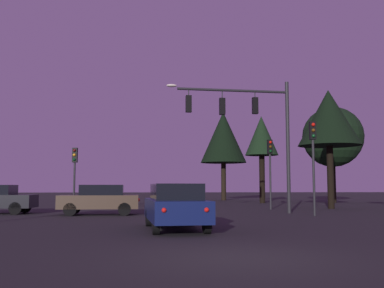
{
  "coord_description": "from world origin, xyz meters",
  "views": [
    {
      "loc": [
        -1.77,
        -9.13,
        1.42
      ],
      "look_at": [
        0.55,
        15.46,
        3.75
      ],
      "focal_mm": 42.51,
      "sensor_mm": 36.0,
      "label": 1
    }
  ],
  "objects": [
    {
      "name": "car_nearside_lane",
      "position": [
        -0.89,
        6.09,
        0.8
      ],
      "size": [
        2.07,
        4.67,
        1.52
      ],
      "color": "#0F1947",
      "rests_on": "ground"
    },
    {
      "name": "tree_right_cluster",
      "position": [
        8.14,
        30.13,
        5.83
      ],
      "size": [
        2.93,
        2.93,
        7.7
      ],
      "color": "black",
      "rests_on": "ground"
    },
    {
      "name": "car_crossing_left",
      "position": [
        -4.26,
        14.4,
        0.79
      ],
      "size": [
        4.09,
        1.83,
        1.52
      ],
      "color": "#473828",
      "rests_on": "ground"
    },
    {
      "name": "traffic_light_corner_left",
      "position": [
        5.85,
        18.95,
        3.11
      ],
      "size": [
        0.31,
        0.35,
        4.4
      ],
      "color": "#232326",
      "rests_on": "ground"
    },
    {
      "name": "tree_behind_sign",
      "position": [
        14.69,
        30.14,
        5.89
      ],
      "size": [
        5.4,
        5.4,
        8.6
      ],
      "color": "black",
      "rests_on": "ground"
    },
    {
      "name": "traffic_light_median",
      "position": [
        -6.32,
        19.2,
        2.72
      ],
      "size": [
        0.32,
        0.36,
        3.81
      ],
      "color": "#232326",
      "rests_on": "ground"
    },
    {
      "name": "car_far_lane",
      "position": [
        0.1,
        25.4,
        0.8
      ],
      "size": [
        2.05,
        4.57,
        1.52
      ],
      "color": "#473828",
      "rests_on": "ground"
    },
    {
      "name": "tree_center_horizon",
      "position": [
        10.03,
        19.58,
        5.93
      ],
      "size": [
        4.11,
        4.11,
        7.83
      ],
      "color": "black",
      "rests_on": "ground"
    },
    {
      "name": "tree_left_far",
      "position": [
        6.11,
        38.6,
        6.68
      ],
      "size": [
        4.87,
        4.87,
        9.46
      ],
      "color": "black",
      "rests_on": "ground"
    },
    {
      "name": "traffic_signal_mast_arm",
      "position": [
        3.65,
        14.76,
        5.04
      ],
      "size": [
        6.76,
        0.67,
        7.18
      ],
      "color": "#232326",
      "rests_on": "ground"
    },
    {
      "name": "traffic_light_corner_right",
      "position": [
        6.31,
        12.59,
        3.28
      ],
      "size": [
        0.32,
        0.36,
        4.65
      ],
      "color": "#232326",
      "rests_on": "ground"
    },
    {
      "name": "ground_plane",
      "position": [
        0.0,
        24.5,
        0.0
      ],
      "size": [
        168.0,
        168.0,
        0.0
      ],
      "primitive_type": "plane",
      "color": "black",
      "rests_on": "ground"
    }
  ]
}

